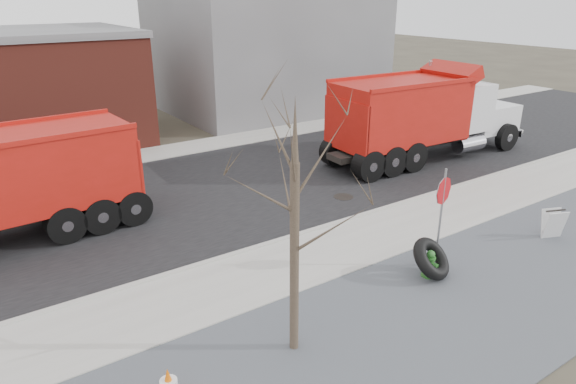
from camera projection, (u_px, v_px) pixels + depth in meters
ground at (335, 256)px, 14.20m from camera, size 120.00×120.00×0.00m
gravel_verge at (434, 317)px, 11.50m from camera, size 60.00×5.00×0.03m
sidewalk at (329, 251)px, 14.38m from camera, size 60.00×2.50×0.06m
curb at (302, 234)px, 15.37m from camera, size 60.00×0.15×0.11m
road at (228, 188)px, 19.05m from camera, size 60.00×9.40×0.02m
far_sidewalk at (169, 151)px, 23.43m from camera, size 60.00×2.00×0.06m
building_grey at (265, 41)px, 31.32m from camera, size 12.00×10.00×8.00m
bare_tree at (295, 199)px, 9.32m from camera, size 3.20×3.20×5.20m
fire_hydrant at (430, 265)px, 13.03m from camera, size 0.43×0.42×0.76m
truck_tire at (431, 259)px, 12.98m from camera, size 1.44×1.36×1.07m
stop_sign at (442, 201)px, 12.99m from camera, size 0.73×0.20×2.74m
sandwich_board at (553, 224)px, 15.05m from camera, size 0.74×0.61×0.88m
dump_truck_red_a at (423, 113)px, 21.80m from camera, size 9.99×3.15×3.96m
dump_truck_red_b at (0, 183)px, 14.34m from camera, size 8.55×2.88×3.59m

